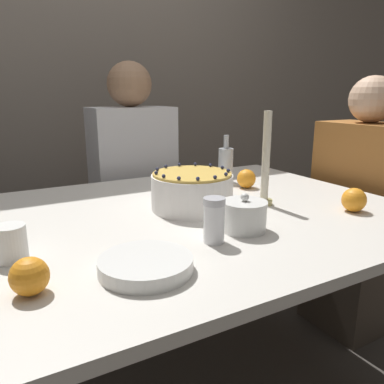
{
  "coord_description": "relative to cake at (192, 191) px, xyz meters",
  "views": [
    {
      "loc": [
        -0.53,
        -1.02,
        1.1
      ],
      "look_at": [
        0.06,
        0.02,
        0.79
      ],
      "focal_mm": 35.0,
      "sensor_mm": 36.0,
      "label": 1
    }
  ],
  "objects": [
    {
      "name": "cup",
      "position": [
        -0.56,
        -0.15,
        -0.02
      ],
      "size": [
        0.07,
        0.07,
        0.08
      ],
      "color": "white",
      "rests_on": "dining_table"
    },
    {
      "name": "orange_fruit_0",
      "position": [
        0.33,
        0.14,
        -0.02
      ],
      "size": [
        0.08,
        0.08,
        0.08
      ],
      "color": "orange",
      "rests_on": "dining_table"
    },
    {
      "name": "sugar_shaker",
      "position": [
        -0.09,
        -0.28,
        -0.0
      ],
      "size": [
        0.06,
        0.06,
        0.12
      ],
      "color": "white",
      "rests_on": "dining_table"
    },
    {
      "name": "person_man_blue_shirt",
      "position": [
        0.06,
        0.73,
        -0.24
      ],
      "size": [
        0.4,
        0.34,
        1.25
      ],
      "rotation": [
        0.0,
        0.0,
        3.14
      ],
      "color": "#595960",
      "rests_on": "ground_plane"
    },
    {
      "name": "bottle",
      "position": [
        0.32,
        0.27,
        0.02
      ],
      "size": [
        0.06,
        0.06,
        0.2
      ],
      "color": "#B2B7BC",
      "rests_on": "dining_table"
    },
    {
      "name": "cake",
      "position": [
        0.0,
        0.0,
        0.0
      ],
      "size": [
        0.27,
        0.27,
        0.13
      ],
      "color": "white",
      "rests_on": "dining_table"
    },
    {
      "name": "orange_fruit_1",
      "position": [
        0.44,
        -0.28,
        -0.02
      ],
      "size": [
        0.08,
        0.08,
        0.08
      ],
      "color": "orange",
      "rests_on": "dining_table"
    },
    {
      "name": "orange_fruit_2",
      "position": [
        -0.54,
        -0.33,
        -0.02
      ],
      "size": [
        0.07,
        0.07,
        0.07
      ],
      "color": "orange",
      "rests_on": "dining_table"
    },
    {
      "name": "dining_table",
      "position": [
        -0.06,
        -0.02,
        -0.15
      ],
      "size": [
        1.51,
        1.11,
        0.73
      ],
      "color": "beige",
      "rests_on": "ground_plane"
    },
    {
      "name": "sugar_bowl",
      "position": [
        0.03,
        -0.25,
        -0.02
      ],
      "size": [
        0.13,
        0.13,
        0.11
      ],
      "color": "silver",
      "rests_on": "dining_table"
    },
    {
      "name": "wall_behind",
      "position": [
        -0.06,
        1.38,
        0.51
      ],
      "size": [
        8.0,
        0.05,
        2.6
      ],
      "color": "slate",
      "rests_on": "ground_plane"
    },
    {
      "name": "person_woman_floral",
      "position": [
        0.9,
        0.02,
        -0.28
      ],
      "size": [
        0.34,
        0.4,
        1.18
      ],
      "rotation": [
        0.0,
        0.0,
        1.57
      ],
      "color": "#473D33",
      "rests_on": "ground_plane"
    },
    {
      "name": "plate_stack",
      "position": [
        -0.31,
        -0.35,
        -0.05
      ],
      "size": [
        0.21,
        0.21,
        0.03
      ],
      "color": "silver",
      "rests_on": "dining_table"
    },
    {
      "name": "candle",
      "position": [
        0.24,
        -0.08,
        0.07
      ],
      "size": [
        0.06,
        0.06,
        0.32
      ],
      "color": "tan",
      "rests_on": "dining_table"
    }
  ]
}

